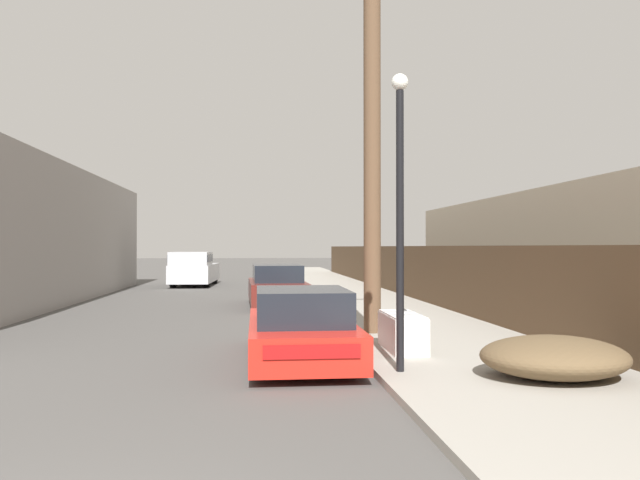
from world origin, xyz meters
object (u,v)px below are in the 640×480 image
at_px(discarded_fridge, 402,332).
at_px(brush_pile, 554,357).
at_px(utility_pole, 372,138).
at_px(street_lamp, 400,198).
at_px(car_parked_mid, 277,287).
at_px(parked_sports_car_red, 301,328).
at_px(pickup_truck, 194,269).

distance_m(discarded_fridge, brush_pile, 3.10).
bearing_deg(utility_pole, brush_pile, -70.90).
relative_size(discarded_fridge, street_lamp, 0.36).
height_order(utility_pole, street_lamp, utility_pole).
height_order(utility_pole, brush_pile, utility_pole).
bearing_deg(brush_pile, car_parked_mid, 105.86).
bearing_deg(parked_sports_car_red, brush_pile, -33.31).
bearing_deg(pickup_truck, brush_pile, 109.72).
relative_size(discarded_fridge, pickup_truck, 0.30).
bearing_deg(street_lamp, brush_pile, -18.15).
xyz_separation_m(car_parked_mid, street_lamp, (1.48, -12.01, 2.12)).
height_order(street_lamp, brush_pile, street_lamp).
relative_size(car_parked_mid, street_lamp, 1.03).
height_order(pickup_truck, utility_pole, utility_pole).
bearing_deg(utility_pole, street_lamp, -95.07).
height_order(discarded_fridge, street_lamp, street_lamp).
xyz_separation_m(street_lamp, brush_pile, (2.13, -0.70, -2.37)).
height_order(pickup_truck, brush_pile, pickup_truck).
bearing_deg(street_lamp, utility_pole, 84.93).
bearing_deg(car_parked_mid, discarded_fridge, -80.51).
distance_m(parked_sports_car_red, utility_pole, 5.07).
distance_m(car_parked_mid, street_lamp, 12.29).
xyz_separation_m(discarded_fridge, brush_pile, (1.63, -2.64, -0.04)).
relative_size(pickup_truck, utility_pole, 0.65).
xyz_separation_m(utility_pole, brush_pile, (1.74, -5.03, -4.05)).
relative_size(discarded_fridge, car_parked_mid, 0.35).
height_order(parked_sports_car_red, utility_pole, utility_pole).
relative_size(car_parked_mid, utility_pole, 0.55).
bearing_deg(brush_pile, utility_pole, 109.10).
relative_size(utility_pole, street_lamp, 1.87).
bearing_deg(brush_pile, discarded_fridge, 121.65).
xyz_separation_m(discarded_fridge, utility_pole, (-0.11, 2.39, 4.02)).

